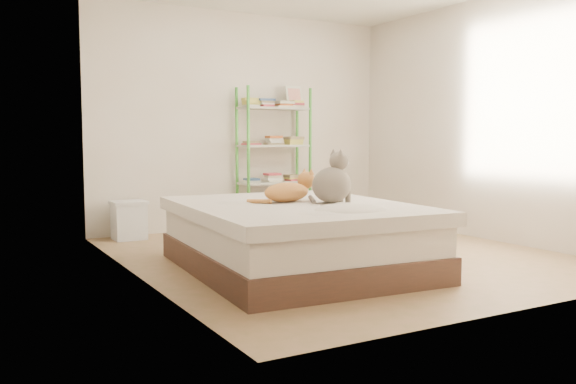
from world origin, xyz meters
TOP-DOWN VIEW (x-y plane):
  - room at (0.00, 0.00)m, footprint 3.81×4.21m
  - bed at (-0.68, -0.34)m, footprint 1.86×2.27m
  - orange_cat at (-0.68, -0.19)m, footprint 0.57×0.38m
  - grey_cat at (-0.39, -0.45)m, footprint 0.41×0.35m
  - shelf_unit at (0.31, 1.88)m, footprint 0.88×0.36m
  - cardboard_box at (0.76, 1.20)m, footprint 0.59×0.60m
  - white_bin at (-1.49, 1.85)m, footprint 0.37×0.32m

SIDE VIEW (x-z plane):
  - cardboard_box at x=0.76m, z-range -0.02..0.37m
  - white_bin at x=-1.49m, z-range 0.00..0.42m
  - bed at x=-0.68m, z-range 0.00..0.55m
  - orange_cat at x=-0.68m, z-range 0.55..0.76m
  - grey_cat at x=-0.39m, z-range 0.55..0.98m
  - shelf_unit at x=0.31m, z-range 0.04..1.78m
  - room at x=0.00m, z-range 0.00..2.61m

